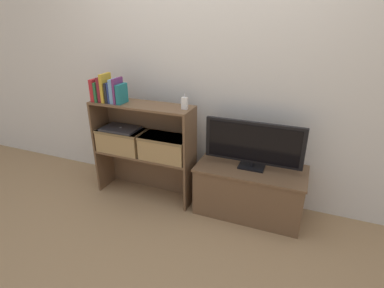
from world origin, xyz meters
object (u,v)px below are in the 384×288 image
storage_basket_right (165,146)px  book_charcoal (109,92)px  book_mustard (106,88)px  book_skyblue (115,91)px  book_forest (100,91)px  book_maroon (103,89)px  book_plum (118,91)px  book_teal (122,94)px  laptop (121,129)px  baby_monitor (185,103)px  tv_stand (249,190)px  book_crimson (96,90)px  tv (253,144)px  book_navy (112,92)px  storage_basket_left (122,139)px

storage_basket_right → book_charcoal: bearing=-177.1°
book_mustard → book_skyblue: size_ratio=1.19×
storage_basket_right → book_forest: bearing=-177.6°
book_maroon → book_plum: bearing=0.0°
book_teal → laptop: size_ratio=0.50×
book_forest → book_maroon: size_ratio=0.79×
baby_monitor → book_skyblue: bearing=-176.4°
book_skyblue → storage_basket_right: (0.47, 0.03, -0.48)m
tv_stand → book_forest: book_forest is taller
book_skyblue → laptop: (0.00, 0.03, -0.37)m
tv_stand → book_plum: (-1.22, -0.12, 0.83)m
book_plum → laptop: bearing=141.9°
book_crimson → laptop: size_ratio=0.58×
tv → book_mustard: 1.41m
book_maroon → book_navy: 0.10m
book_teal → book_maroon: bearing=180.0°
book_crimson → book_teal: 0.27m
book_teal → laptop: (-0.07, 0.03, -0.35)m
book_maroon → storage_basket_left: size_ratio=0.50×
laptop → book_crimson: bearing=-172.6°
tv_stand → book_mustard: 1.59m
tv → book_skyblue: (-1.26, -0.12, 0.37)m
storage_basket_right → laptop: 0.48m
book_crimson → storage_basket_right: (0.67, 0.03, -0.47)m
book_charcoal → storage_basket_left: 0.47m
book_charcoal → book_navy: bearing=0.0°
book_navy → book_skyblue: size_ratio=0.87×
book_skyblue → book_teal: 0.08m
storage_basket_left → storage_basket_right: bearing=0.0°
book_mustard → book_plum: bearing=0.0°
tv → book_maroon: size_ratio=3.69×
book_plum → storage_basket_right: 0.65m
tv → book_forest: book_forest is taller
book_forest → book_skyblue: bearing=0.0°
book_maroon → laptop: 0.40m
laptop → storage_basket_right: bearing=0.0°
book_teal → baby_monitor: book_teal is taller
book_charcoal → baby_monitor: size_ratio=1.37×
tv → book_navy: bearing=-174.6°
book_crimson → book_plum: book_plum is taller
book_forest → book_teal: bearing=0.0°
book_skyblue → storage_basket_left: (0.00, 0.03, -0.48)m
book_forest → book_skyblue: book_skyblue is taller
book_crimson → book_forest: size_ratio=1.14×
book_maroon → baby_monitor: book_maroon is taller
book_navy → laptop: bearing=37.0°
book_mustard → book_skyblue: (0.09, 0.00, -0.02)m
book_skyblue → book_mustard: bearing=180.0°
book_mustard → baby_monitor: (0.76, 0.04, -0.08)m
tv_stand → laptop: size_ratio=2.70×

